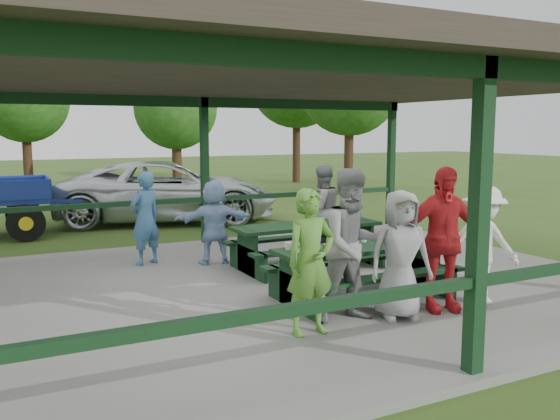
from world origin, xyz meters
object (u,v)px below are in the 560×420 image
contestant_green (310,262)px  spectator_grey (322,210)px  contestant_grey_mid (400,255)px  contestant_red (442,239)px  spectator_blue (145,218)px  picnic_table_far (307,240)px  spectator_lblue (214,222)px  contestant_grey_left (354,246)px  picnic_table_near (362,265)px  contestant_white_fedora (482,245)px  pickup_truck (167,191)px

contestant_green → spectator_grey: 4.41m
contestant_grey_mid → contestant_red: bearing=19.2°
spectator_blue → picnic_table_far: bearing=125.3°
picnic_table_far → spectator_lblue: spectator_lblue is taller
contestant_grey_left → contestant_red: contestant_red is taller
picnic_table_near → contestant_white_fedora: contestant_white_fedora is taller
contestant_grey_left → contestant_grey_mid: (0.57, -0.19, -0.13)m
contestant_grey_left → spectator_grey: 3.91m
contestant_green → contestant_red: 1.97m
spectator_blue → pickup_truck: 5.58m
picnic_table_near → picnic_table_far: bearing=82.6°
pickup_truck → spectator_grey: bearing=-150.9°
contestant_red → spectator_lblue: contestant_red is taller
contestant_grey_left → contestant_green: bearing=-161.4°
contestant_green → spectator_lblue: (0.31, 3.93, -0.10)m
picnic_table_far → contestant_white_fedora: bearing=-70.5°
spectator_lblue → spectator_grey: size_ratio=0.87×
picnic_table_near → pickup_truck: (-0.23, 8.71, 0.24)m
contestant_red → spectator_lblue: bearing=130.8°
spectator_lblue → pickup_truck: (0.82, 5.72, -0.03)m
picnic_table_near → contestant_grey_mid: 1.01m
picnic_table_far → contestant_grey_mid: size_ratio=1.60×
contestant_grey_left → spectator_blue: 4.49m
spectator_blue → contestant_red: bearing=98.8°
contestant_red → spectator_lblue: (-1.65, 3.90, -0.20)m
spectator_grey → pickup_truck: (-1.24, 5.94, -0.14)m
pickup_truck → contestant_white_fedora: bearing=-153.7°
picnic_table_near → contestant_green: bearing=-145.4°
picnic_table_far → pickup_truck: pickup_truck is taller
contestant_red → contestant_white_fedora: contestant_red is taller
picnic_table_far → pickup_truck: 6.73m
contestant_grey_left → contestant_grey_mid: 0.61m
contestant_red → spectator_grey: size_ratio=1.10×
contestant_green → contestant_white_fedora: 2.66m
contestant_white_fedora → pickup_truck: size_ratio=0.29×
contestant_grey_left → pickup_truck: size_ratio=0.32×
contestant_red → spectator_blue: contestant_red is taller
contestant_red → contestant_grey_mid: bearing=-159.3°
contestant_grey_mid → pickup_truck: 9.66m
picnic_table_near → spectator_grey: bearing=69.9°
picnic_table_far → spectator_blue: size_ratio=1.59×
picnic_table_near → contestant_green: 1.70m
contestant_red → spectator_grey: contestant_red is taller
contestant_white_fedora → spectator_grey: spectator_grey is taller
contestant_grey_mid → spectator_grey: size_ratio=0.94×
contestant_grey_left → spectator_lblue: bearing=100.4°
contestant_white_fedora → spectator_blue: (-3.45, 4.41, 0.01)m
contestant_green → contestant_white_fedora: contestant_green is taller
spectator_grey → spectator_blue: bearing=-17.2°
picnic_table_far → contestant_green: 3.38m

